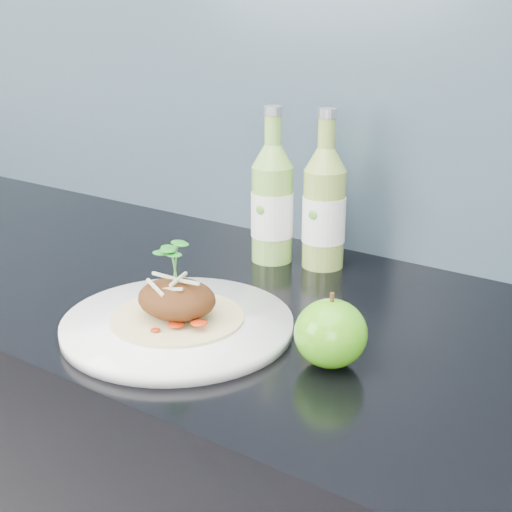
# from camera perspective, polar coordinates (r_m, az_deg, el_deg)

# --- Properties ---
(subway_backsplash) EXTENTS (4.00, 0.02, 0.70)m
(subway_backsplash) POSITION_cam_1_polar(r_m,az_deg,el_deg) (1.17, 8.38, 17.11)
(subway_backsplash) COLOR slate
(subway_backsplash) RESTS_ON kitchen_counter
(dinner_plate) EXTENTS (0.33, 0.33, 0.02)m
(dinner_plate) POSITION_cam_1_polar(r_m,az_deg,el_deg) (0.92, -6.28, -5.48)
(dinner_plate) COLOR white
(dinner_plate) RESTS_ON kitchen_counter
(pork_taco) EXTENTS (0.17, 0.17, 0.10)m
(pork_taco) POSITION_cam_1_polar(r_m,az_deg,el_deg) (0.90, -6.37, -3.32)
(pork_taco) COLOR tan
(pork_taco) RESTS_ON dinner_plate
(green_apple) EXTENTS (0.10, 0.10, 0.09)m
(green_apple) POSITION_cam_1_polar(r_m,az_deg,el_deg) (0.82, 6.00, -6.18)
(green_apple) COLOR #3B9510
(green_apple) RESTS_ON kitchen_counter
(cider_bottle_left) EXTENTS (0.08, 0.08, 0.25)m
(cider_bottle_left) POSITION_cam_1_polar(r_m,az_deg,el_deg) (1.14, 1.31, 4.19)
(cider_bottle_left) COLOR #7DB34A
(cider_bottle_left) RESTS_ON kitchen_counter
(cider_bottle_right) EXTENTS (0.07, 0.07, 0.25)m
(cider_bottle_right) POSITION_cam_1_polar(r_m,az_deg,el_deg) (1.11, 5.47, 3.80)
(cider_bottle_right) COLOR #87A545
(cider_bottle_right) RESTS_ON kitchen_counter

